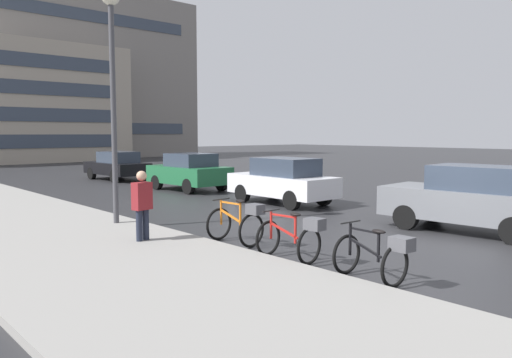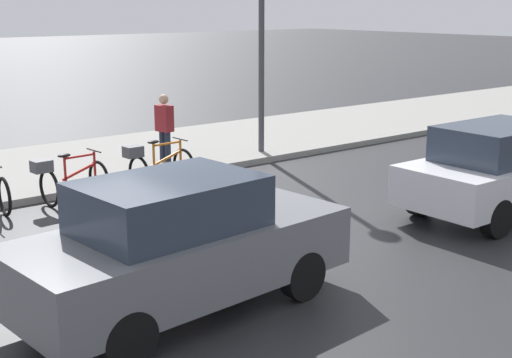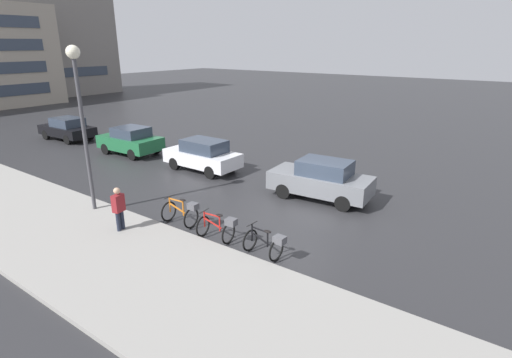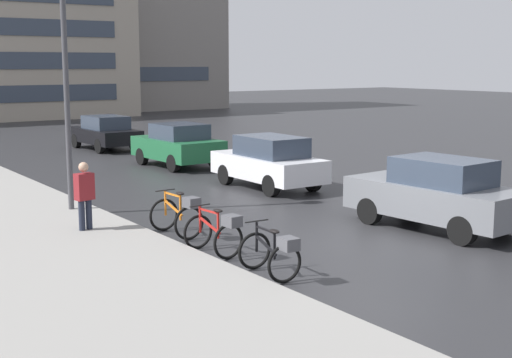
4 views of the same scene
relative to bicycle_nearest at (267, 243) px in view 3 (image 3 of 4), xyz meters
The scene contains 12 objects.
ground_plane 3.33m from the bicycle_nearest, 13.77° to the left, with size 140.00×140.00×0.00m, color #28282B.
sidewalk_kerb 11.15m from the bicycle_nearest, 104.56° to the left, with size 4.80×60.00×0.14m, color gray.
bicycle_nearest is the anchor object (origin of this frame).
bicycle_second 1.87m from the bicycle_nearest, 91.02° to the left, with size 0.81×1.40×0.96m.
bicycle_third 3.70m from the bicycle_nearest, 88.29° to the left, with size 0.81×1.43×1.02m.
car_grey 5.43m from the bicycle_nearest, ahead, with size 2.07×4.32×1.68m.
car_white 9.33m from the bicycle_nearest, 54.75° to the left, with size 1.79×4.03×1.62m.
car_green 14.32m from the bicycle_nearest, 68.24° to the left, with size 2.09×3.83×1.60m.
car_black 20.49m from the bicycle_nearest, 75.38° to the left, with size 1.97×4.12×1.50m.
pedestrian 5.22m from the bicycle_nearest, 107.75° to the left, with size 0.44×0.30×1.67m.
streetlamp 8.36m from the bicycle_nearest, 97.98° to the left, with size 0.47×0.47×6.15m.
building_facade_side 47.65m from the bicycle_nearest, 72.66° to the left, with size 22.62×7.72×16.30m.
Camera 3 is at (-12.13, -6.82, 6.17)m, focal length 28.00 mm.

